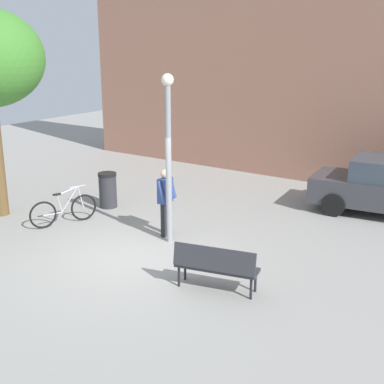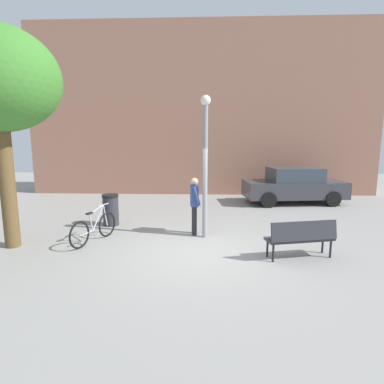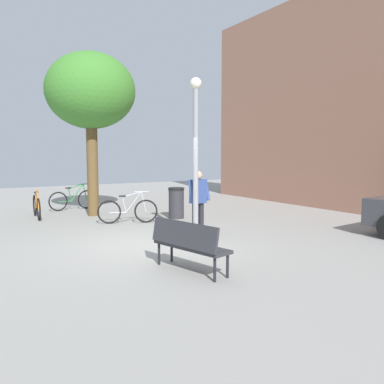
{
  "view_description": "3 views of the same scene",
  "coord_description": "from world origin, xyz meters",
  "px_view_note": "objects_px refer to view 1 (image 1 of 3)",
  "views": [
    {
      "loc": [
        7.09,
        -7.97,
        4.61
      ],
      "look_at": [
        -0.05,
        2.5,
        0.88
      ],
      "focal_mm": 48.42,
      "sensor_mm": 36.0,
      "label": 1
    },
    {
      "loc": [
        0.17,
        -7.47,
        2.78
      ],
      "look_at": [
        -0.23,
        2.11,
        1.15
      ],
      "focal_mm": 29.65,
      "sensor_mm": 36.0,
      "label": 2
    },
    {
      "loc": [
        8.39,
        -3.86,
        2.12
      ],
      "look_at": [
        -0.48,
        1.52,
        1.1
      ],
      "focal_mm": 37.23,
      "sensor_mm": 36.0,
      "label": 3
    }
  ],
  "objects_px": {
    "park_bench": "(216,264)",
    "trash_bin": "(108,190)",
    "lamppost": "(168,146)",
    "bicycle_silver": "(64,210)",
    "person_by_lamppost": "(165,198)"
  },
  "relations": [
    {
      "from": "park_bench",
      "to": "trash_bin",
      "type": "bearing_deg",
      "value": 153.05
    },
    {
      "from": "lamppost",
      "to": "bicycle_silver",
      "type": "height_order",
      "value": "lamppost"
    },
    {
      "from": "person_by_lamppost",
      "to": "trash_bin",
      "type": "distance_m",
      "value": 2.91
    },
    {
      "from": "bicycle_silver",
      "to": "trash_bin",
      "type": "xyz_separation_m",
      "value": [
        -0.05,
        1.7,
        0.12
      ]
    },
    {
      "from": "lamppost",
      "to": "trash_bin",
      "type": "distance_m",
      "value": 3.71
    },
    {
      "from": "lamppost",
      "to": "park_bench",
      "type": "bearing_deg",
      "value": -34.61
    },
    {
      "from": "lamppost",
      "to": "bicycle_silver",
      "type": "relative_size",
      "value": 2.29
    },
    {
      "from": "person_by_lamppost",
      "to": "bicycle_silver",
      "type": "xyz_separation_m",
      "value": [
        -2.68,
        -0.83,
        -0.58
      ]
    },
    {
      "from": "lamppost",
      "to": "park_bench",
      "type": "relative_size",
      "value": 2.35
    },
    {
      "from": "lamppost",
      "to": "person_by_lamppost",
      "type": "xyz_separation_m",
      "value": [
        -0.3,
        0.26,
        -1.35
      ]
    },
    {
      "from": "person_by_lamppost",
      "to": "bicycle_silver",
      "type": "bearing_deg",
      "value": -162.84
    },
    {
      "from": "park_bench",
      "to": "trash_bin",
      "type": "xyz_separation_m",
      "value": [
        -5.28,
        2.68,
        -0.04
      ]
    },
    {
      "from": "park_bench",
      "to": "bicycle_silver",
      "type": "height_order",
      "value": "bicycle_silver"
    },
    {
      "from": "park_bench",
      "to": "trash_bin",
      "type": "relative_size",
      "value": 1.65
    },
    {
      "from": "lamppost",
      "to": "person_by_lamppost",
      "type": "distance_m",
      "value": 1.41
    }
  ]
}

